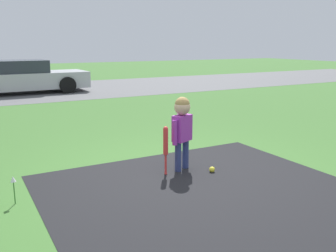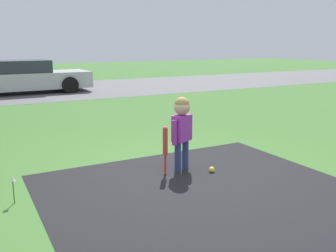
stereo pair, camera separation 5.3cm
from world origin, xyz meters
The scene contains 6 objects.
ground_plane centered at (0.00, 0.00, 0.00)m, with size 60.00×60.00×0.00m, color #3D6B2D.
street_strip centered at (0.00, 10.32, 0.00)m, with size 40.00×6.00×0.01m.
child centered at (0.16, 0.22, 0.67)m, with size 0.39×0.26×1.03m.
baseball_bat centered at (-0.14, 0.14, 0.43)m, with size 0.07×0.07×0.67m.
sports_ball centered at (0.46, -0.08, 0.04)m, with size 0.08×0.08×0.08m.
parked_car centered at (-0.61, 10.01, 0.55)m, with size 4.51×1.88×1.16m.
Camera 2 is at (-2.38, -4.09, 1.73)m, focal length 40.00 mm.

